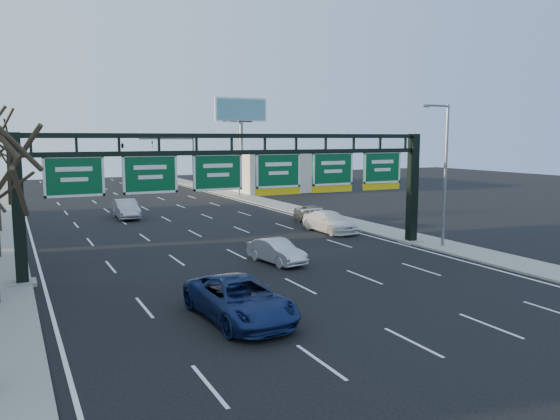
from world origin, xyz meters
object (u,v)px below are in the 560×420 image
car_silver_sedan (277,251)px  car_white_wagon (329,222)px  sign_gantry (251,179)px  car_blue_suv (240,299)px

car_silver_sedan → car_white_wagon: size_ratio=0.78×
car_white_wagon → sign_gantry: bearing=-148.7°
car_silver_sedan → car_white_wagon: car_white_wagon is taller
car_blue_suv → car_white_wagon: 20.48m
sign_gantry → car_silver_sedan: size_ratio=6.09×
sign_gantry → car_silver_sedan: sign_gantry is taller
sign_gantry → car_white_wagon: size_ratio=4.73×
sign_gantry → car_white_wagon: (9.02, 6.18, -3.87)m
sign_gantry → car_white_wagon: bearing=34.4°
car_silver_sedan → car_white_wagon: (8.05, 7.39, 0.09)m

